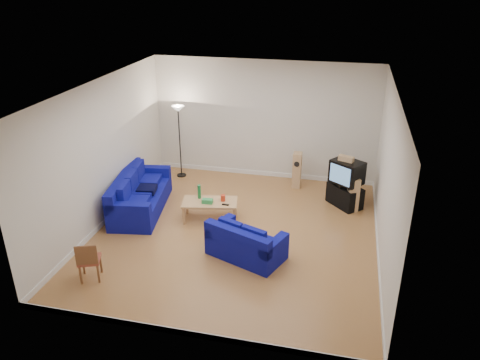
% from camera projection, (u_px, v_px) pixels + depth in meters
% --- Properties ---
extents(room, '(6.01, 6.51, 3.21)m').
position_uv_depth(room, '(236.00, 168.00, 9.60)').
color(room, brown).
rests_on(room, ground).
extents(sofa_three_seat, '(1.36, 2.44, 0.89)m').
position_uv_depth(sofa_three_seat, '(138.00, 197.00, 11.10)').
color(sofa_three_seat, '#070977').
rests_on(sofa_three_seat, ground).
extents(sofa_loveseat, '(1.68, 1.31, 0.74)m').
position_uv_depth(sofa_loveseat, '(245.00, 245.00, 9.27)').
color(sofa_loveseat, '#070977').
rests_on(sofa_loveseat, ground).
extents(coffee_table, '(1.33, 0.84, 0.45)m').
position_uv_depth(coffee_table, '(210.00, 204.00, 10.66)').
color(coffee_table, tan).
rests_on(coffee_table, ground).
extents(bottle, '(0.11, 0.11, 0.33)m').
position_uv_depth(bottle, '(199.00, 192.00, 10.72)').
color(bottle, '#197233').
rests_on(bottle, coffee_table).
extents(tissue_box, '(0.25, 0.14, 0.10)m').
position_uv_depth(tissue_box, '(207.00, 201.00, 10.54)').
color(tissue_box, green).
rests_on(tissue_box, coffee_table).
extents(red_canister, '(0.11, 0.11, 0.15)m').
position_uv_depth(red_canister, '(223.00, 198.00, 10.63)').
color(red_canister, red).
rests_on(red_canister, coffee_table).
extents(remote, '(0.16, 0.05, 0.02)m').
position_uv_depth(remote, '(225.00, 205.00, 10.47)').
color(remote, black).
rests_on(remote, coffee_table).
extents(tv_stand, '(0.93, 0.95, 0.52)m').
position_uv_depth(tv_stand, '(345.00, 195.00, 11.34)').
color(tv_stand, black).
rests_on(tv_stand, ground).
extents(av_receiver, '(0.49, 0.53, 0.10)m').
position_uv_depth(av_receiver, '(343.00, 183.00, 11.27)').
color(av_receiver, black).
rests_on(av_receiver, tv_stand).
extents(television, '(0.88, 0.84, 0.55)m').
position_uv_depth(television, '(347.00, 172.00, 11.05)').
color(television, black).
rests_on(television, av_receiver).
extents(centre_speaker, '(0.38, 0.27, 0.12)m').
position_uv_depth(centre_speaker, '(346.00, 159.00, 10.92)').
color(centre_speaker, tan).
rests_on(centre_speaker, television).
extents(speaker_left, '(0.22, 0.30, 0.95)m').
position_uv_depth(speaker_left, '(297.00, 170.00, 12.22)').
color(speaker_left, tan).
rests_on(speaker_left, ground).
extents(speaker_right, '(0.30, 0.28, 0.84)m').
position_uv_depth(speaker_right, '(353.00, 195.00, 11.00)').
color(speaker_right, tan).
rests_on(speaker_right, ground).
extents(floor_lamp, '(0.34, 0.34, 2.00)m').
position_uv_depth(floor_lamp, '(178.00, 119.00, 12.41)').
color(floor_lamp, black).
rests_on(floor_lamp, ground).
extents(dining_chair, '(0.50, 0.50, 0.81)m').
position_uv_depth(dining_chair, '(88.00, 259.00, 8.50)').
color(dining_chair, brown).
rests_on(dining_chair, ground).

